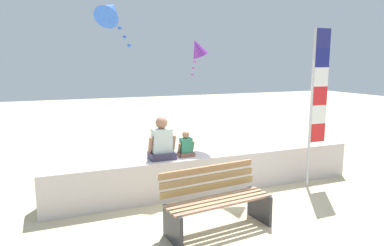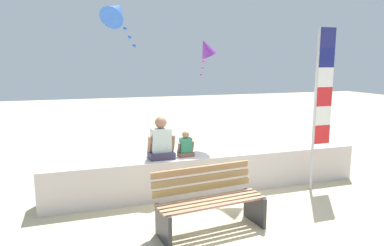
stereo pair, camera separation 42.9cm
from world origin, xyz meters
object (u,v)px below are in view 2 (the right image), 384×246
at_px(park_bench, 209,202).
at_px(flag_banner, 321,97).
at_px(kite_blue, 116,12).
at_px(kite_purple, 206,48).
at_px(person_child, 186,146).
at_px(person_adult, 161,142).

bearing_deg(park_bench, flag_banner, 20.20).
height_order(park_bench, kite_blue, kite_blue).
relative_size(park_bench, kite_purple, 1.55).
bearing_deg(flag_banner, kite_purple, 104.20).
bearing_deg(person_child, person_adult, -179.96).
bearing_deg(person_adult, park_bench, -76.79).
height_order(flag_banner, kite_purple, kite_purple).
bearing_deg(park_bench, kite_purple, 70.14).
xyz_separation_m(person_adult, kite_purple, (1.99, 3.07, 1.77)).
relative_size(park_bench, flag_banner, 0.54).
relative_size(person_child, flag_banner, 0.15).
distance_m(kite_purple, kite_blue, 2.80).
distance_m(person_adult, kite_blue, 3.16).
xyz_separation_m(park_bench, person_child, (0.11, 1.47, 0.47)).
distance_m(person_child, kite_blue, 3.35).
bearing_deg(person_child, kite_blue, 115.83).
xyz_separation_m(person_child, flag_banner, (2.44, -0.53, 0.88)).
relative_size(park_bench, person_adult, 2.17).
distance_m(person_adult, person_child, 0.47).
bearing_deg(park_bench, person_child, 85.78).
relative_size(kite_purple, kite_blue, 0.93).
height_order(park_bench, person_adult, person_adult).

